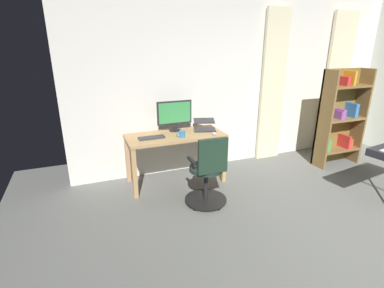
% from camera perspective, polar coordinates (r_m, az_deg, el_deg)
% --- Properties ---
extents(back_room_partition, '(5.84, 0.10, 2.90)m').
position_cam_1_polar(back_room_partition, '(5.07, 10.34, 12.56)').
color(back_room_partition, silver).
rests_on(back_room_partition, ground).
extents(curtain_left_panel, '(0.54, 0.06, 2.58)m').
position_cam_1_polar(curtain_left_panel, '(6.27, 26.66, 10.62)').
color(curtain_left_panel, beige).
rests_on(curtain_left_panel, ground).
extents(curtain_right_panel, '(0.46, 0.06, 2.58)m').
position_cam_1_polar(curtain_right_panel, '(5.28, 15.69, 10.67)').
color(curtain_right_panel, beige).
rests_on(curtain_right_panel, ground).
extents(desk, '(1.43, 0.62, 0.76)m').
position_cam_1_polar(desk, '(4.24, -3.30, 0.54)').
color(desk, tan).
rests_on(desk, ground).
extents(office_chair, '(0.56, 0.56, 0.96)m').
position_cam_1_polar(office_chair, '(3.69, 3.18, -5.95)').
color(office_chair, black).
rests_on(office_chair, ground).
extents(computer_monitor, '(0.54, 0.18, 0.46)m').
position_cam_1_polar(computer_monitor, '(4.34, -3.48, 6.00)').
color(computer_monitor, '#232328').
rests_on(computer_monitor, desk).
extents(computer_keyboard, '(0.36, 0.12, 0.02)m').
position_cam_1_polar(computer_keyboard, '(4.06, -8.02, 1.25)').
color(computer_keyboard, '#333338').
rests_on(computer_keyboard, desk).
extents(laptop, '(0.41, 0.41, 0.15)m').
position_cam_1_polar(laptop, '(4.43, 2.49, 3.50)').
color(laptop, '#232328').
rests_on(laptop, desk).
extents(computer_mouse, '(0.06, 0.10, 0.04)m').
position_cam_1_polar(computer_mouse, '(4.20, 4.42, 2.08)').
color(computer_mouse, '#B7BCC1').
rests_on(computer_mouse, desk).
extents(mug_coffee, '(0.13, 0.09, 0.09)m').
position_cam_1_polar(mug_coffee, '(4.07, -2.02, 1.97)').
color(mug_coffee, teal).
rests_on(mug_coffee, desk).
extents(bookshelf, '(0.81, 0.30, 1.63)m').
position_cam_1_polar(bookshelf, '(5.52, 27.22, 4.61)').
color(bookshelf, brown).
rests_on(bookshelf, ground).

